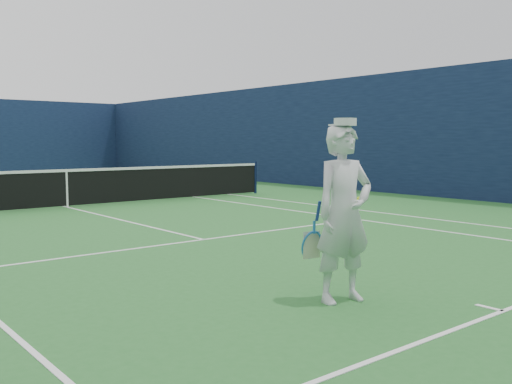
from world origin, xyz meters
The scene contains 5 objects.
ground centered at (0.00, 0.00, 0.00)m, with size 80.00×80.00×0.00m, color #276629.
court_markings centered at (0.00, 0.00, 0.00)m, with size 11.03×23.83×0.01m.
windscreen_fence centered at (0.00, 0.00, 2.00)m, with size 20.12×36.12×4.00m.
tennis_net centered at (0.00, 0.00, 0.55)m, with size 12.88×0.09×1.07m.
tennis_player centered at (-0.99, -10.58, 0.97)m, with size 0.78×0.62×1.99m.
Camera 1 is at (-5.58, -14.70, 1.74)m, focal length 40.00 mm.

